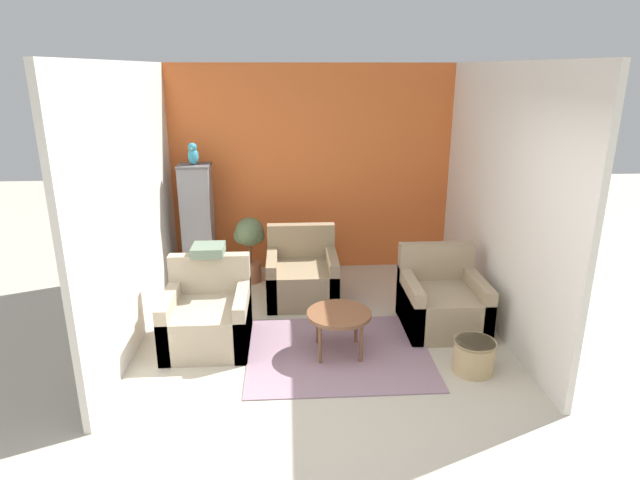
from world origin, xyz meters
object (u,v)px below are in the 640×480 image
armchair_left (208,318)px  coffee_table (339,317)px  birdcage (198,225)px  parrot (193,154)px  wicker_basket (474,355)px  armchair_right (442,303)px  potted_plant (250,241)px  armchair_middle (302,277)px

armchair_left → coffee_table: bearing=-12.2°
birdcage → parrot: 0.92m
parrot → wicker_basket: 4.05m
armchair_left → armchair_right: size_ratio=1.00×
coffee_table → armchair_right: (1.16, 0.51, -0.12)m
birdcage → potted_plant: birdcage is taller
parrot → wicker_basket: bearing=-40.7°
armchair_right → parrot: parrot is taller
armchair_middle → wicker_basket: armchair_middle is taller
coffee_table → armchair_right: 1.27m
coffee_table → armchair_right: size_ratio=0.73×
coffee_table → birdcage: (-1.64, 2.04, 0.36)m
coffee_table → armchair_left: armchair_left is taller
armchair_left → potted_plant: size_ratio=0.99×
armchair_middle → birdcage: size_ratio=0.56×
coffee_table → birdcage: size_ratio=0.41×
armchair_middle → potted_plant: size_ratio=0.99×
armchair_left → potted_plant: (0.33, 1.65, 0.28)m
parrot → armchair_middle: bearing=-27.8°
armchair_middle → parrot: (-1.32, 0.70, 1.39)m
armchair_middle → armchair_left: bearing=-132.8°
armchair_left → parrot: (-0.33, 1.76, 1.39)m
wicker_basket → armchair_left: bearing=164.7°
birdcage → potted_plant: bearing=-9.1°
armchair_right → armchair_middle: (-1.48, 0.84, 0.00)m
parrot → potted_plant: bearing=-9.3°
armchair_middle → parrot: size_ratio=3.11×
armchair_middle → wicker_basket: bearing=-48.9°
parrot → armchair_right: bearing=-28.8°
armchair_middle → wicker_basket: (1.53, -1.75, -0.11)m
armchair_right → armchair_middle: size_ratio=1.00×
parrot → coffee_table: bearing=-51.3°
parrot → wicker_basket: (2.85, -2.45, -1.50)m
potted_plant → coffee_table: bearing=-63.3°
coffee_table → armchair_middle: 1.39m
wicker_basket → potted_plant: bearing=133.1°
armchair_right → parrot: 3.49m
armchair_right → wicker_basket: (0.05, -0.91, -0.11)m
armchair_middle → parrot: bearing=152.2°
armchair_middle → parrot: 2.04m
coffee_table → armchair_left: bearing=167.8°
armchair_left → armchair_middle: same height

